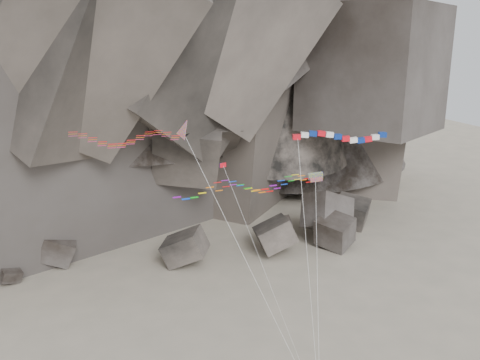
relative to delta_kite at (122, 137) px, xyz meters
name	(u,v)px	position (x,y,z in m)	size (l,w,h in m)	color
boulder_field	(219,240)	(19.19, 31.45, -24.05)	(76.67, 17.66, 9.26)	#47423F
delta_kite	(122,137)	(0.00, 0.00, 0.00)	(19.04, 8.00, 25.92)	red
banner_kite	(340,138)	(18.92, -1.68, -1.27)	(8.45, 7.51, 24.10)	red
parafoil_kite	(244,186)	(11.00, 1.70, -5.72)	(15.44, 9.61, 19.59)	#A9CA0B
pennant_kite	(244,219)	(9.26, -2.58, -7.23)	(7.04, 6.24, 22.10)	red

